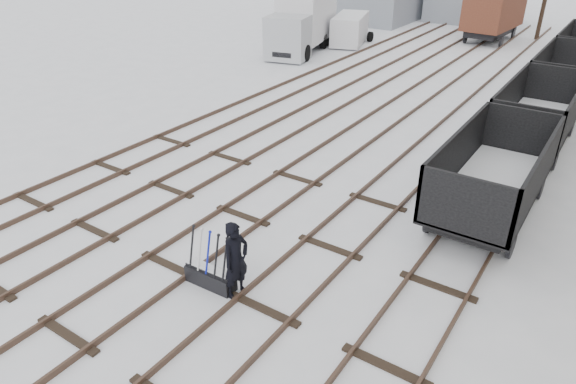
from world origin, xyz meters
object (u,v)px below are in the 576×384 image
Objects in this scene: ground_frame at (211,276)px; box_van_wagon at (495,5)px; freight_wagon_a at (492,186)px; worker at (236,260)px; panel_van at (350,29)px; lorry at (302,23)px.

ground_frame is 32.58m from box_van_wagon.
freight_wagon_a reaches higher than ground_frame.
ground_frame is at bearing 104.76° from worker.
ground_frame is at bearing -86.46° from panel_van.
ground_frame is 0.31× the size of panel_van.
worker is 0.34× the size of box_van_wagon.
lorry is (-11.54, 22.18, 1.53)m from ground_frame.
freight_wagon_a is 22.05m from lorry.
freight_wagon_a reaches higher than panel_van.
ground_frame is 0.18× the size of lorry.
lorry reaches higher than panel_van.
ground_frame is 0.26× the size of box_van_wagon.
freight_wagon_a reaches higher than worker.
lorry reaches higher than worker.
panel_van is at bearing 109.12° from ground_frame.
worker is (0.75, 0.10, 0.69)m from ground_frame.
box_van_wagon is 10.40m from panel_van.
lorry is at bearing 137.15° from freight_wagon_a.
worker is at bearing -74.35° from lorry.
worker is 8.08m from freight_wagon_a.
worker is 32.49m from box_van_wagon.
box_van_wagon reaches higher than panel_van.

